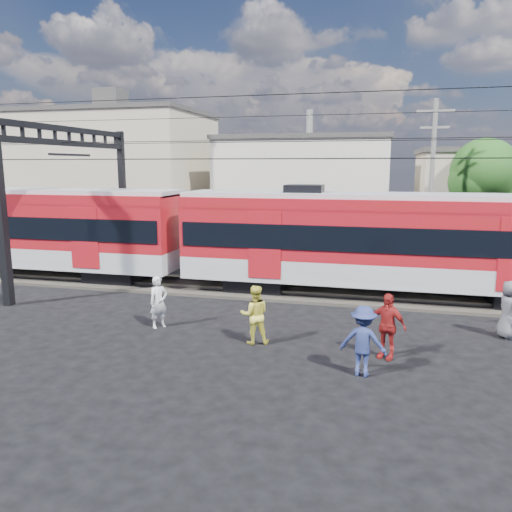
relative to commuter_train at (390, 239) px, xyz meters
name	(u,v)px	position (x,y,z in m)	size (l,w,h in m)	color
ground	(235,365)	(-3.97, -8.00, -2.40)	(120.00, 120.00, 0.00)	black
track_bed	(289,291)	(-3.97, 0.00, -2.34)	(70.00, 3.40, 0.12)	#2D2823
rail_near	(286,292)	(-3.97, -0.75, -2.22)	(70.00, 0.12, 0.12)	#59544C
rail_far	(292,284)	(-3.97, 0.75, -2.22)	(70.00, 0.12, 0.12)	#59544C
commuter_train	(390,239)	(0.00, 0.00, 0.00)	(50.30, 3.08, 4.17)	black
catenary	(98,168)	(-12.62, 0.00, 2.73)	(70.00, 9.30, 7.52)	black
building_west	(115,173)	(-20.97, 16.00, 2.25)	(14.28, 10.20, 9.30)	#BCAB90
building_midwest	(308,186)	(-5.97, 19.00, 1.25)	(12.24, 12.24, 7.30)	beige
utility_pole_mid	(431,179)	(2.03, 7.00, 2.13)	(1.80, 0.24, 8.50)	slate
tree_near	(487,176)	(5.22, 10.09, 2.26)	(3.82, 3.64, 6.72)	#382619
pedestrian_a	(159,302)	(-7.29, -5.54, -1.55)	(0.62, 0.41, 1.70)	silver
pedestrian_b	(255,315)	(-3.89, -6.22, -1.52)	(0.86, 0.67, 1.77)	#DBD144
pedestrian_c	(363,341)	(-0.68, -7.81, -1.49)	(1.17, 0.67, 1.82)	navy
pedestrian_d	(387,326)	(-0.10, -6.47, -1.48)	(1.08, 0.45, 1.84)	maroon
pedestrian_e	(509,310)	(3.53, -3.88, -1.50)	(0.88, 0.57, 1.80)	#515056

